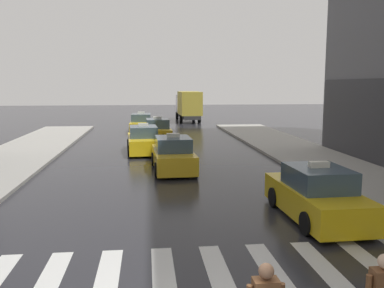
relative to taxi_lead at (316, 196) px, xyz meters
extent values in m
cube|color=silver|center=(-7.22, -3.24, -0.72)|extent=(0.50, 2.80, 0.01)
cube|color=silver|center=(-6.02, -3.24, -0.72)|extent=(0.50, 2.80, 0.01)
cube|color=silver|center=(-4.82, -3.24, -0.72)|extent=(0.50, 2.80, 0.01)
cube|color=silver|center=(-3.62, -3.24, -0.72)|extent=(0.50, 2.80, 0.01)
cube|color=silver|center=(-2.42, -3.24, -0.72)|extent=(0.50, 2.80, 0.01)
cube|color=silver|center=(-1.22, -3.24, -0.72)|extent=(0.50, 2.80, 0.01)
cube|color=silver|center=(-0.02, -3.24, -0.72)|extent=(0.50, 2.80, 0.01)
cube|color=yellow|center=(0.00, 0.02, -0.16)|extent=(1.93, 4.55, 0.84)
cube|color=#384C5B|center=(0.00, -0.08, 0.58)|extent=(1.66, 2.14, 0.64)
cube|color=silver|center=(0.00, -0.08, 0.99)|extent=(0.61, 0.26, 0.18)
cylinder|color=black|center=(-0.89, 1.35, -0.39)|extent=(0.24, 0.67, 0.66)
cylinder|color=black|center=(0.82, 1.40, -0.39)|extent=(0.24, 0.67, 0.66)
cylinder|color=black|center=(-0.82, -1.35, -0.39)|extent=(0.24, 0.67, 0.66)
cylinder|color=black|center=(0.89, -1.30, -0.39)|extent=(0.24, 0.67, 0.66)
cube|color=#F2EAB2|center=(-0.70, 2.27, -0.12)|extent=(0.20, 0.05, 0.14)
cube|color=#F2EAB2|center=(0.56, 2.31, -0.12)|extent=(0.20, 0.05, 0.14)
cube|color=gold|center=(-3.89, 7.74, -0.16)|extent=(1.95, 4.56, 0.84)
cube|color=#384C5B|center=(-3.89, 7.64, 0.58)|extent=(1.67, 2.15, 0.64)
cube|color=silver|center=(-3.89, 7.64, 0.99)|extent=(0.61, 0.26, 0.18)
cylinder|color=black|center=(-4.79, 9.06, -0.39)|extent=(0.24, 0.67, 0.66)
cylinder|color=black|center=(-3.08, 9.12, -0.39)|extent=(0.24, 0.67, 0.66)
cylinder|color=black|center=(-4.70, 6.37, -0.39)|extent=(0.24, 0.67, 0.66)
cylinder|color=black|center=(-2.99, 6.42, -0.39)|extent=(0.24, 0.67, 0.66)
cube|color=#F2EAB2|center=(-4.60, 9.99, -0.12)|extent=(0.20, 0.05, 0.14)
cube|color=#F2EAB2|center=(-3.34, 10.03, -0.12)|extent=(0.20, 0.05, 0.14)
cube|color=yellow|center=(-5.34, 13.22, -0.16)|extent=(2.06, 4.60, 0.84)
cube|color=#384C5B|center=(-5.33, 13.12, 0.58)|extent=(1.72, 2.19, 0.64)
cube|color=silver|center=(-5.33, 13.12, 0.99)|extent=(0.61, 0.27, 0.18)
cylinder|color=black|center=(-6.27, 14.52, -0.39)|extent=(0.26, 0.67, 0.66)
cylinder|color=black|center=(-4.56, 14.61, -0.39)|extent=(0.26, 0.67, 0.66)
cylinder|color=black|center=(-6.11, 11.82, -0.39)|extent=(0.26, 0.67, 0.66)
cylinder|color=black|center=(-4.41, 11.92, -0.39)|extent=(0.26, 0.67, 0.66)
cube|color=#F2EAB2|center=(-6.10, 15.45, -0.12)|extent=(0.20, 0.05, 0.14)
cube|color=#F2EAB2|center=(-4.84, 15.52, -0.12)|extent=(0.20, 0.05, 0.14)
cube|color=gold|center=(-4.35, 18.55, -0.16)|extent=(1.98, 4.57, 0.84)
cube|color=#384C5B|center=(-4.35, 18.45, 0.58)|extent=(1.69, 2.16, 0.64)
cube|color=silver|center=(-4.35, 18.45, 0.99)|extent=(0.61, 0.26, 0.18)
cylinder|color=black|center=(-5.26, 19.86, -0.39)|extent=(0.25, 0.67, 0.66)
cylinder|color=black|center=(-3.55, 19.93, -0.39)|extent=(0.25, 0.67, 0.66)
cylinder|color=black|center=(-5.15, 17.16, -0.39)|extent=(0.25, 0.67, 0.66)
cylinder|color=black|center=(-3.44, 17.23, -0.39)|extent=(0.25, 0.67, 0.66)
cube|color=#F2EAB2|center=(-5.08, 20.79, -0.12)|extent=(0.20, 0.05, 0.14)
cube|color=#F2EAB2|center=(-3.82, 20.84, -0.12)|extent=(0.20, 0.05, 0.14)
cube|color=yellow|center=(-5.59, 24.05, -0.16)|extent=(1.93, 4.55, 0.84)
cube|color=#384C5B|center=(-5.59, 23.95, 0.58)|extent=(1.66, 2.14, 0.64)
cube|color=silver|center=(-5.59, 23.95, 0.99)|extent=(0.61, 0.26, 0.18)
cylinder|color=black|center=(-6.40, 25.43, -0.39)|extent=(0.24, 0.67, 0.66)
cylinder|color=black|center=(-4.69, 25.38, -0.39)|extent=(0.24, 0.67, 0.66)
cylinder|color=black|center=(-6.48, 22.73, -0.39)|extent=(0.24, 0.67, 0.66)
cylinder|color=black|center=(-4.77, 22.68, -0.39)|extent=(0.24, 0.67, 0.66)
cube|color=#F2EAB2|center=(-6.15, 26.34, -0.12)|extent=(0.20, 0.05, 0.14)
cube|color=#F2EAB2|center=(-4.89, 26.30, -0.12)|extent=(0.20, 0.05, 0.14)
cube|color=#2D2D2D|center=(-0.43, 34.29, -0.07)|extent=(1.94, 6.64, 0.40)
cube|color=silver|center=(-0.50, 37.59, 1.18)|extent=(2.14, 1.84, 2.10)
cube|color=#384C5B|center=(-0.52, 38.51, 1.54)|extent=(1.89, 0.08, 0.95)
cube|color=gold|center=(-0.41, 33.39, 1.38)|extent=(2.30, 4.84, 2.50)
cylinder|color=black|center=(-1.49, 37.37, -0.27)|extent=(0.30, 0.91, 0.90)
cylinder|color=black|center=(0.51, 37.41, -0.27)|extent=(0.30, 0.91, 0.90)
cylinder|color=black|center=(-1.40, 32.83, -0.27)|extent=(0.30, 0.91, 0.90)
cylinder|color=black|center=(0.60, 32.88, -0.27)|extent=(0.30, 0.91, 0.90)
sphere|color=#9E7051|center=(-3.53, -6.55, 0.82)|extent=(0.22, 0.22, 0.22)
camera|label=1|loc=(-5.14, -11.79, 3.35)|focal=38.68mm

